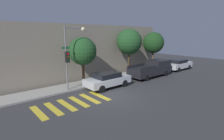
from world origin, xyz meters
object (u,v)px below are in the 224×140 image
object	(u,v)px
tree_midblock	(129,42)
tree_far_end	(153,43)
traffic_light_pole	(71,50)
pickup_truck	(152,69)
tree_near_corner	(83,51)
sedan_near_corner	(108,80)
sedan_middle	(178,64)

from	to	relation	value
tree_midblock	tree_far_end	size ratio (longest dim) A/B	1.07
traffic_light_pole	tree_far_end	size ratio (longest dim) A/B	1.08
tree_far_end	tree_midblock	bearing A→B (deg)	180.00
pickup_truck	tree_near_corner	world-z (taller)	tree_near_corner
sedan_near_corner	tree_midblock	xyz separation A→B (m)	(5.10, 2.24, 3.24)
sedan_near_corner	tree_near_corner	world-z (taller)	tree_near_corner
sedan_near_corner	tree_near_corner	bearing A→B (deg)	118.85
traffic_light_pole	tree_near_corner	xyz separation A→B (m)	(1.73, 0.97, -0.26)
traffic_light_pole	tree_near_corner	size ratio (longest dim) A/B	1.20
sedan_near_corner	tree_midblock	size ratio (longest dim) A/B	0.79
pickup_truck	tree_far_end	distance (m)	4.75
tree_midblock	tree_far_end	world-z (taller)	tree_midblock
tree_midblock	pickup_truck	bearing A→B (deg)	-54.71
traffic_light_pole	tree_far_end	world-z (taller)	traffic_light_pole
sedan_middle	tree_midblock	size ratio (longest dim) A/B	0.83
tree_near_corner	tree_far_end	xyz separation A→B (m)	(11.02, 0.00, 0.44)
sedan_near_corner	tree_midblock	bearing A→B (deg)	23.70
traffic_light_pole	tree_far_end	distance (m)	12.79
sedan_middle	pickup_truck	bearing A→B (deg)	180.00
pickup_truck	sedan_middle	world-z (taller)	pickup_truck
sedan_near_corner	tree_far_end	bearing A→B (deg)	12.88
sedan_middle	tree_near_corner	bearing A→B (deg)	170.88
traffic_light_pole	pickup_truck	size ratio (longest dim) A/B	0.97
pickup_truck	tree_midblock	xyz separation A→B (m)	(-1.58, 2.24, 3.07)
traffic_light_pole	tree_midblock	size ratio (longest dim) A/B	1.01
tree_near_corner	tree_far_end	distance (m)	11.03
traffic_light_pole	sedan_middle	distance (m)	15.98
traffic_light_pole	tree_far_end	xyz separation A→B (m)	(12.75, 0.97, 0.18)
sedan_middle	tree_near_corner	distance (m)	14.36
tree_far_end	pickup_truck	bearing A→B (deg)	-144.19
sedan_middle	tree_near_corner	xyz separation A→B (m)	(-13.95, 2.24, 2.53)
pickup_truck	tree_far_end	bearing A→B (deg)	35.81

